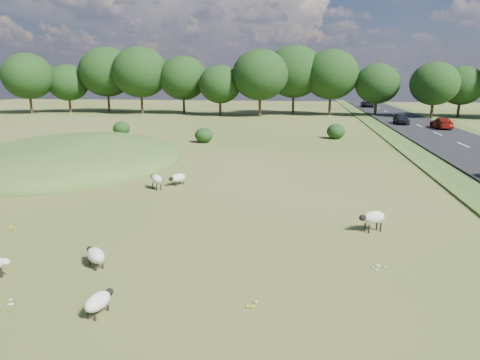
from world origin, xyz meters
name	(u,v)px	position (x,y,z in m)	size (l,w,h in m)	color
ground	(244,149)	(0.00, 20.00, 0.00)	(160.00, 160.00, 0.00)	#3C541A
mound	(76,162)	(-12.00, 12.00, 0.00)	(16.00, 20.00, 4.00)	#33561E
road	(443,137)	(20.00, 30.00, 0.12)	(8.00, 150.00, 0.25)	black
treeline	(268,76)	(-1.06, 55.44, 6.57)	(96.28, 14.66, 11.70)	black
shrubs	(222,131)	(-3.34, 26.42, 0.77)	(25.54, 6.56, 1.58)	black
sheep_0	(178,178)	(-2.15, 6.23, 0.45)	(1.00, 1.23, 0.71)	beige
sheep_1	(373,217)	(8.32, -0.27, 0.62)	(1.27, 0.97, 0.90)	beige
sheep_2	(98,301)	(-0.11, -8.13, 0.40)	(0.67, 1.14, 0.63)	beige
sheep_3	(156,179)	(-3.10, 5.09, 0.61)	(1.09, 1.14, 0.87)	beige
sheep_4	(95,255)	(-1.65, -5.27, 0.43)	(1.10, 1.08, 0.68)	beige
car_0	(367,104)	(18.10, 74.87, 0.92)	(2.22, 4.81, 1.34)	black
car_4	(442,123)	(21.90, 37.32, 0.90)	(1.83, 4.50, 1.30)	maroon
car_5	(401,119)	(18.10, 41.88, 0.93)	(1.62, 4.02, 1.37)	black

